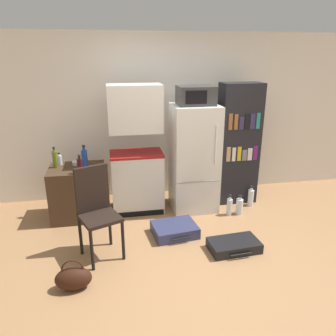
% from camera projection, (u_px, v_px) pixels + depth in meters
% --- Properties ---
extents(ground_plane, '(24.00, 24.00, 0.00)m').
position_uv_depth(ground_plane, '(201.00, 257.00, 3.78)').
color(ground_plane, '#A3754C').
extents(wall_back, '(6.40, 0.10, 2.53)m').
position_uv_depth(wall_back, '(182.00, 116.00, 5.25)').
color(wall_back, white).
rests_on(wall_back, ground_plane).
extents(side_table, '(0.74, 0.61, 0.74)m').
position_uv_depth(side_table, '(79.00, 192.00, 4.62)').
color(side_table, '#422D1E').
rests_on(side_table, ground_plane).
extents(kitchen_hutch, '(0.75, 0.49, 1.83)m').
position_uv_depth(kitchen_hutch, '(136.00, 155.00, 4.66)').
color(kitchen_hutch, silver).
rests_on(kitchen_hutch, ground_plane).
extents(refrigerator, '(0.65, 0.64, 1.55)m').
position_uv_depth(refrigerator, '(194.00, 158.00, 4.76)').
color(refrigerator, silver).
rests_on(refrigerator, ground_plane).
extents(microwave, '(0.50, 0.40, 0.26)m').
position_uv_depth(microwave, '(196.00, 95.00, 4.46)').
color(microwave, '#333333').
rests_on(microwave, refrigerator).
extents(bookshelf, '(0.60, 0.36, 1.83)m').
position_uv_depth(bookshelf, '(238.00, 144.00, 4.96)').
color(bookshelf, black).
rests_on(bookshelf, ground_plane).
extents(bottle_olive_oil, '(0.07, 0.07, 0.29)m').
position_uv_depth(bottle_olive_oil, '(55.00, 159.00, 4.46)').
color(bottle_olive_oil, '#566619').
rests_on(bottle_olive_oil, side_table).
extents(bottle_blue_soda, '(0.08, 0.08, 0.32)m').
position_uv_depth(bottle_blue_soda, '(85.00, 158.00, 4.45)').
color(bottle_blue_soda, '#1E47A3').
rests_on(bottle_blue_soda, side_table).
extents(bottle_clear_short, '(0.07, 0.07, 0.17)m').
position_uv_depth(bottle_clear_short, '(59.00, 160.00, 4.60)').
color(bottle_clear_short, silver).
rests_on(bottle_clear_short, side_table).
extents(bottle_wine_dark, '(0.07, 0.07, 0.25)m').
position_uv_depth(bottle_wine_dark, '(80.00, 166.00, 4.24)').
color(bottle_wine_dark, black).
rests_on(bottle_wine_dark, side_table).
extents(bowl, '(0.17, 0.17, 0.05)m').
position_uv_depth(bowl, '(78.00, 163.00, 4.62)').
color(bowl, silver).
rests_on(bowl, side_table).
extents(chair, '(0.52, 0.52, 1.05)m').
position_uv_depth(chair, '(96.00, 205.00, 3.66)').
color(chair, black).
rests_on(chair, ground_plane).
extents(suitcase_large_flat, '(0.61, 0.40, 0.12)m').
position_uv_depth(suitcase_large_flat, '(234.00, 245.00, 3.89)').
color(suitcase_large_flat, black).
rests_on(suitcase_large_flat, ground_plane).
extents(suitcase_small_flat, '(0.60, 0.50, 0.14)m').
position_uv_depth(suitcase_small_flat, '(175.00, 230.00, 4.22)').
color(suitcase_small_flat, navy).
rests_on(suitcase_small_flat, ground_plane).
extents(handbag, '(0.36, 0.20, 0.33)m').
position_uv_depth(handbag, '(73.00, 278.00, 3.22)').
color(handbag, '#33190F').
rests_on(handbag, ground_plane).
extents(water_bottle_front, '(0.10, 0.10, 0.29)m').
position_uv_depth(water_bottle_front, '(239.00, 206.00, 4.75)').
color(water_bottle_front, silver).
rests_on(water_bottle_front, ground_plane).
extents(water_bottle_middle, '(0.08, 0.08, 0.31)m').
position_uv_depth(water_bottle_middle, '(229.00, 206.00, 4.72)').
color(water_bottle_middle, silver).
rests_on(water_bottle_middle, ground_plane).
extents(water_bottle_back, '(0.09, 0.09, 0.32)m').
position_uv_depth(water_bottle_back, '(251.00, 197.00, 5.01)').
color(water_bottle_back, silver).
rests_on(water_bottle_back, ground_plane).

